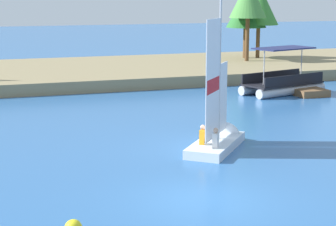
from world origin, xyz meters
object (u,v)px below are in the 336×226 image
at_px(shoreline_tree_midright, 246,10).
at_px(shoreline_tree_right, 259,5).
at_px(sailboat, 221,135).
at_px(pontoon_boat, 282,83).
at_px(wooden_dock, 291,87).

xyz_separation_m(shoreline_tree_midright, shoreline_tree_right, (1.09, -0.12, 0.39)).
relative_size(shoreline_tree_right, sailboat, 0.95).
height_order(shoreline_tree_midright, pontoon_boat, shoreline_tree_midright).
bearing_deg(sailboat, pontoon_boat, 0.03).
relative_size(shoreline_tree_midright, wooden_dock, 0.87).
xyz_separation_m(shoreline_tree_right, sailboat, (-13.57, -23.64, -4.81)).
xyz_separation_m(shoreline_tree_right, pontoon_boat, (-4.69, -12.85, -4.58)).
distance_m(shoreline_tree_midright, pontoon_boat, 14.10).
relative_size(shoreline_tree_right, pontoon_boat, 1.04).
bearing_deg(sailboat, shoreline_tree_right, 9.62).
bearing_deg(sailboat, shoreline_tree_midright, 11.78).
relative_size(shoreline_tree_midright, pontoon_boat, 0.95).
bearing_deg(wooden_dock, sailboat, -130.50).
bearing_deg(shoreline_tree_midright, sailboat, -117.69).
height_order(wooden_dock, sailboat, sailboat).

